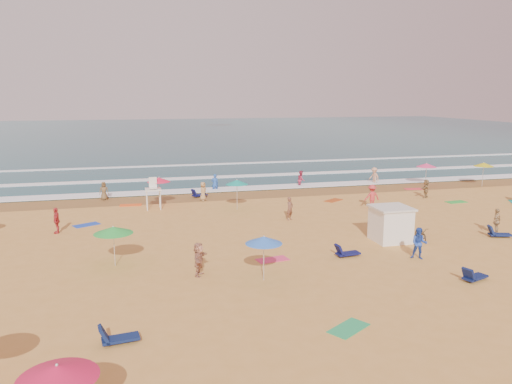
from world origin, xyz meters
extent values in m
plane|color=gold|center=(0.00, 0.00, 0.00)|extent=(220.00, 220.00, 0.00)
cube|color=#0C4756|center=(0.00, 84.00, 0.00)|extent=(220.00, 140.00, 0.18)
plane|color=olive|center=(0.00, 12.50, 0.01)|extent=(220.00, 220.00, 0.00)
cube|color=white|center=(0.00, 15.00, 0.10)|extent=(200.00, 2.20, 0.05)
cube|color=white|center=(0.00, 22.00, 0.10)|extent=(200.00, 1.60, 0.05)
cube|color=white|center=(0.00, 32.00, 0.10)|extent=(200.00, 1.20, 0.05)
cube|color=white|center=(7.04, -3.50, 1.00)|extent=(2.00, 2.00, 2.00)
cube|color=silver|center=(7.04, -3.50, 2.06)|extent=(2.20, 2.20, 0.12)
imported|color=black|center=(8.94, -3.80, 0.41)|extent=(0.79, 1.61, 0.81)
cone|color=green|center=(-8.97, -4.09, 1.92)|extent=(1.98, 1.98, 0.35)
cone|color=#D21641|center=(-9.93, -17.61, 1.98)|extent=(2.01, 2.01, 0.35)
cone|color=gold|center=(24.83, 10.86, 2.14)|extent=(1.83, 1.83, 0.35)
cone|color=#129787|center=(-0.16, 6.99, 2.15)|extent=(1.70, 1.70, 0.35)
cone|color=#F61942|center=(-5.89, 9.47, 2.17)|extent=(1.79, 1.79, 0.35)
cone|color=blue|center=(-2.05, -7.90, 1.98)|extent=(1.75, 1.75, 0.35)
cone|color=#F73775|center=(19.71, 12.50, 2.02)|extent=(1.91, 1.91, 0.35)
cube|color=#0E1C49|center=(-8.58, -12.59, 0.17)|extent=(1.36, 0.72, 0.34)
cube|color=#0E114A|center=(3.34, -5.62, 0.17)|extent=(1.35, 0.70, 0.34)
cube|color=#101D51|center=(14.07, -4.46, 0.17)|extent=(1.41, 0.91, 0.34)
cube|color=#0E1847|center=(7.69, -10.44, 0.17)|extent=(1.41, 0.95, 0.34)
cube|color=#0F124C|center=(-2.28, 12.50, 0.17)|extent=(1.42, 1.02, 0.34)
cube|color=blue|center=(-11.06, 4.91, 0.01)|extent=(1.90, 1.55, 0.03)
cube|color=#279F5C|center=(-0.24, -13.56, 0.01)|extent=(1.90, 1.63, 0.03)
cube|color=#F6561B|center=(-8.12, 10.52, 0.01)|extent=(1.75, 0.97, 0.03)
cube|color=#EC3769|center=(-0.82, -5.16, 0.01)|extent=(1.81, 1.11, 0.03)
cube|color=#AE4415|center=(8.35, 8.26, 0.01)|extent=(1.89, 1.65, 0.03)
cube|color=green|center=(17.91, 5.18, 0.01)|extent=(1.77, 1.00, 0.03)
cube|color=#E8363E|center=(17.67, 11.20, 0.01)|extent=(1.81, 1.11, 0.03)
imported|color=#2649B5|center=(6.84, -6.94, 0.87)|extent=(1.06, 1.01, 1.73)
imported|color=#2451A9|center=(-0.50, 15.22, 0.64)|extent=(0.66, 0.45, 1.77)
imported|color=brown|center=(-10.25, 13.15, 0.78)|extent=(0.80, 0.56, 1.55)
imported|color=red|center=(10.07, 4.83, 0.93)|extent=(1.22, 0.71, 1.87)
imported|color=tan|center=(14.31, -3.80, 0.83)|extent=(1.05, 0.84, 1.67)
imported|color=#C23035|center=(-12.70, 3.27, 0.83)|extent=(0.41, 0.98, 1.67)
imported|color=brown|center=(2.77, 2.91, 0.81)|extent=(0.71, 0.66, 1.63)
imported|color=tan|center=(-4.96, -6.55, 0.84)|extent=(1.04, 1.63, 1.67)
imported|color=tan|center=(-2.21, 10.97, 0.78)|extent=(0.87, 0.90, 1.56)
imported|color=olive|center=(16.47, 7.42, 0.80)|extent=(1.42, 1.34, 1.60)
imported|color=#B62D4E|center=(7.93, 15.27, 0.63)|extent=(0.92, 1.03, 1.77)
imported|color=tan|center=(15.39, 14.74, 0.69)|extent=(1.04, 1.37, 1.88)
camera|label=1|loc=(-7.93, -29.67, 8.69)|focal=35.00mm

